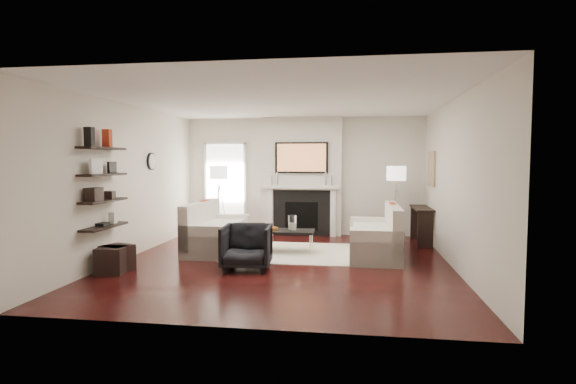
# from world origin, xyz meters

# --- Properties ---
(room_envelope) EXTENTS (6.00, 6.00, 6.00)m
(room_envelope) POSITION_xyz_m (0.00, 0.00, 1.35)
(room_envelope) COLOR #340C0B
(room_envelope) RESTS_ON ground
(chimney_breast) EXTENTS (1.80, 0.25, 2.70)m
(chimney_breast) POSITION_xyz_m (0.00, 2.88, 1.35)
(chimney_breast) COLOR silver
(chimney_breast) RESTS_ON floor
(fireplace_surround) EXTENTS (1.30, 0.02, 1.04)m
(fireplace_surround) POSITION_xyz_m (0.00, 2.74, 0.52)
(fireplace_surround) COLOR black
(fireplace_surround) RESTS_ON floor
(firebox) EXTENTS (0.75, 0.02, 0.65)m
(firebox) POSITION_xyz_m (0.00, 2.73, 0.45)
(firebox) COLOR black
(firebox) RESTS_ON floor
(mantel_pilaster_l) EXTENTS (0.12, 0.08, 1.10)m
(mantel_pilaster_l) POSITION_xyz_m (-0.72, 2.71, 0.55)
(mantel_pilaster_l) COLOR white
(mantel_pilaster_l) RESTS_ON floor
(mantel_pilaster_r) EXTENTS (0.12, 0.08, 1.10)m
(mantel_pilaster_r) POSITION_xyz_m (0.72, 2.71, 0.55)
(mantel_pilaster_r) COLOR white
(mantel_pilaster_r) RESTS_ON floor
(mantel_shelf) EXTENTS (1.70, 0.18, 0.07)m
(mantel_shelf) POSITION_xyz_m (0.00, 2.69, 1.12)
(mantel_shelf) COLOR white
(mantel_shelf) RESTS_ON chimney_breast
(tv_body) EXTENTS (1.20, 0.06, 0.70)m
(tv_body) POSITION_xyz_m (0.00, 2.71, 1.78)
(tv_body) COLOR black
(tv_body) RESTS_ON chimney_breast
(tv_screen) EXTENTS (1.10, 0.00, 0.62)m
(tv_screen) POSITION_xyz_m (0.00, 2.68, 1.78)
(tv_screen) COLOR #BF723F
(tv_screen) RESTS_ON tv_body
(candlestick_l_tall) EXTENTS (0.04, 0.04, 0.30)m
(candlestick_l_tall) POSITION_xyz_m (-0.55, 2.70, 1.30)
(candlestick_l_tall) COLOR silver
(candlestick_l_tall) RESTS_ON mantel_shelf
(candlestick_l_short) EXTENTS (0.04, 0.04, 0.24)m
(candlestick_l_short) POSITION_xyz_m (-0.68, 2.70, 1.27)
(candlestick_l_short) COLOR silver
(candlestick_l_short) RESTS_ON mantel_shelf
(candlestick_r_tall) EXTENTS (0.04, 0.04, 0.30)m
(candlestick_r_tall) POSITION_xyz_m (0.55, 2.70, 1.30)
(candlestick_r_tall) COLOR silver
(candlestick_r_tall) RESTS_ON mantel_shelf
(candlestick_r_short) EXTENTS (0.04, 0.04, 0.24)m
(candlestick_r_short) POSITION_xyz_m (0.68, 2.70, 1.27)
(candlestick_r_short) COLOR silver
(candlestick_r_short) RESTS_ON mantel_shelf
(hallway_panel) EXTENTS (0.90, 0.02, 2.10)m
(hallway_panel) POSITION_xyz_m (-1.85, 2.98, 1.05)
(hallway_panel) COLOR white
(hallway_panel) RESTS_ON floor
(door_trim_l) EXTENTS (0.06, 0.06, 2.16)m
(door_trim_l) POSITION_xyz_m (-2.33, 2.96, 1.05)
(door_trim_l) COLOR white
(door_trim_l) RESTS_ON floor
(door_trim_r) EXTENTS (0.06, 0.06, 2.16)m
(door_trim_r) POSITION_xyz_m (-1.37, 2.96, 1.05)
(door_trim_r) COLOR white
(door_trim_r) RESTS_ON floor
(door_trim_top) EXTENTS (1.02, 0.06, 0.06)m
(door_trim_top) POSITION_xyz_m (-1.85, 2.96, 2.13)
(door_trim_top) COLOR white
(door_trim_top) RESTS_ON wall_back
(rug) EXTENTS (2.60, 2.00, 0.01)m
(rug) POSITION_xyz_m (0.21, 0.83, 0.01)
(rug) COLOR beige
(rug) RESTS_ON floor
(loveseat_left_base) EXTENTS (0.85, 1.80, 0.42)m
(loveseat_left_base) POSITION_xyz_m (-1.39, 0.81, 0.21)
(loveseat_left_base) COLOR silver
(loveseat_left_base) RESTS_ON floor
(loveseat_left_back) EXTENTS (0.18, 1.80, 0.80)m
(loveseat_left_back) POSITION_xyz_m (-1.72, 0.81, 0.53)
(loveseat_left_back) COLOR silver
(loveseat_left_back) RESTS_ON floor
(loveseat_left_arm_n) EXTENTS (0.85, 0.18, 0.60)m
(loveseat_left_arm_n) POSITION_xyz_m (-1.39, -0.00, 0.30)
(loveseat_left_arm_n) COLOR silver
(loveseat_left_arm_n) RESTS_ON floor
(loveseat_left_arm_s) EXTENTS (0.85, 0.18, 0.60)m
(loveseat_left_arm_s) POSITION_xyz_m (-1.39, 1.62, 0.30)
(loveseat_left_arm_s) COLOR silver
(loveseat_left_arm_s) RESTS_ON floor
(loveseat_left_cushion) EXTENTS (0.63, 1.44, 0.10)m
(loveseat_left_cushion) POSITION_xyz_m (-1.34, 0.81, 0.47)
(loveseat_left_cushion) COLOR silver
(loveseat_left_cushion) RESTS_ON loveseat_left_base
(pillow_left_orange) EXTENTS (0.10, 0.42, 0.42)m
(pillow_left_orange) POSITION_xyz_m (-1.72, 1.11, 0.73)
(pillow_left_orange) COLOR #B23015
(pillow_left_orange) RESTS_ON loveseat_left_cushion
(pillow_left_charcoal) EXTENTS (0.10, 0.40, 0.40)m
(pillow_left_charcoal) POSITION_xyz_m (-1.72, 0.51, 0.72)
(pillow_left_charcoal) COLOR black
(pillow_left_charcoal) RESTS_ON loveseat_left_cushion
(loveseat_right_base) EXTENTS (0.85, 1.80, 0.42)m
(loveseat_right_base) POSITION_xyz_m (1.54, 0.71, 0.21)
(loveseat_right_base) COLOR silver
(loveseat_right_base) RESTS_ON floor
(loveseat_right_back) EXTENTS (0.18, 1.80, 0.80)m
(loveseat_right_back) POSITION_xyz_m (1.87, 0.71, 0.53)
(loveseat_right_back) COLOR silver
(loveseat_right_back) RESTS_ON floor
(loveseat_right_arm_n) EXTENTS (0.85, 0.18, 0.60)m
(loveseat_right_arm_n) POSITION_xyz_m (1.54, -0.10, 0.30)
(loveseat_right_arm_n) COLOR silver
(loveseat_right_arm_n) RESTS_ON floor
(loveseat_right_arm_s) EXTENTS (0.85, 0.18, 0.60)m
(loveseat_right_arm_s) POSITION_xyz_m (1.54, 1.52, 0.30)
(loveseat_right_arm_s) COLOR silver
(loveseat_right_arm_s) RESTS_ON floor
(loveseat_right_cushion) EXTENTS (0.63, 1.44, 0.10)m
(loveseat_right_cushion) POSITION_xyz_m (1.49, 0.71, 0.47)
(loveseat_right_cushion) COLOR silver
(loveseat_right_cushion) RESTS_ON loveseat_right_base
(pillow_right_orange) EXTENTS (0.10, 0.42, 0.42)m
(pillow_right_orange) POSITION_xyz_m (1.87, 1.01, 0.73)
(pillow_right_orange) COLOR #B23015
(pillow_right_orange) RESTS_ON loveseat_right_cushion
(pillow_right_charcoal) EXTENTS (0.10, 0.40, 0.40)m
(pillow_right_charcoal) POSITION_xyz_m (1.87, 0.41, 0.72)
(pillow_right_charcoal) COLOR black
(pillow_right_charcoal) RESTS_ON loveseat_right_cushion
(coffee_table) EXTENTS (1.10, 0.55, 0.04)m
(coffee_table) POSITION_xyz_m (-0.10, 0.84, 0.40)
(coffee_table) COLOR black
(coffee_table) RESTS_ON floor
(coffee_leg_nw) EXTENTS (0.02, 0.02, 0.38)m
(coffee_leg_nw) POSITION_xyz_m (-0.60, 0.62, 0.19)
(coffee_leg_nw) COLOR silver
(coffee_leg_nw) RESTS_ON floor
(coffee_leg_ne) EXTENTS (0.02, 0.02, 0.38)m
(coffee_leg_ne) POSITION_xyz_m (0.40, 0.62, 0.19)
(coffee_leg_ne) COLOR silver
(coffee_leg_ne) RESTS_ON floor
(coffee_leg_sw) EXTENTS (0.02, 0.02, 0.38)m
(coffee_leg_sw) POSITION_xyz_m (-0.60, 1.06, 0.19)
(coffee_leg_sw) COLOR silver
(coffee_leg_sw) RESTS_ON floor
(coffee_leg_se) EXTENTS (0.02, 0.02, 0.38)m
(coffee_leg_se) POSITION_xyz_m (0.40, 1.06, 0.19)
(coffee_leg_se) COLOR silver
(coffee_leg_se) RESTS_ON floor
(hurricane_glass) EXTENTS (0.16, 0.16, 0.28)m
(hurricane_glass) POSITION_xyz_m (0.05, 0.84, 0.56)
(hurricane_glass) COLOR white
(hurricane_glass) RESTS_ON coffee_table
(hurricane_candle) EXTENTS (0.09, 0.09, 0.13)m
(hurricane_candle) POSITION_xyz_m (0.05, 0.84, 0.49)
(hurricane_candle) COLOR white
(hurricane_candle) RESTS_ON coffee_table
(copper_bowl) EXTENTS (0.26, 0.26, 0.04)m
(copper_bowl) POSITION_xyz_m (-0.35, 0.84, 0.45)
(copper_bowl) COLOR #C06420
(copper_bowl) RESTS_ON coffee_table
(armchair) EXTENTS (0.80, 0.76, 0.77)m
(armchair) POSITION_xyz_m (-0.50, -0.50, 0.39)
(armchair) COLOR black
(armchair) RESTS_ON floor
(lamp_left_post) EXTENTS (0.02, 0.02, 1.20)m
(lamp_left_post) POSITION_xyz_m (-1.85, 2.44, 0.60)
(lamp_left_post) COLOR silver
(lamp_left_post) RESTS_ON floor
(lamp_left_shade) EXTENTS (0.40, 0.40, 0.30)m
(lamp_left_shade) POSITION_xyz_m (-1.85, 2.44, 1.45)
(lamp_left_shade) COLOR white
(lamp_left_shade) RESTS_ON lamp_left_post
(lamp_left_leg_a) EXTENTS (0.25, 0.02, 1.23)m
(lamp_left_leg_a) POSITION_xyz_m (-1.74, 2.44, 0.60)
(lamp_left_leg_a) COLOR silver
(lamp_left_leg_a) RESTS_ON floor
(lamp_left_leg_b) EXTENTS (0.14, 0.22, 1.23)m
(lamp_left_leg_b) POSITION_xyz_m (-1.91, 2.54, 0.60)
(lamp_left_leg_b) COLOR silver
(lamp_left_leg_b) RESTS_ON floor
(lamp_left_leg_c) EXTENTS (0.14, 0.22, 1.23)m
(lamp_left_leg_c) POSITION_xyz_m (-1.91, 2.35, 0.60)
(lamp_left_leg_c) COLOR silver
(lamp_left_leg_c) RESTS_ON floor
(lamp_right_post) EXTENTS (0.02, 0.02, 1.20)m
(lamp_right_post) POSITION_xyz_m (2.05, 2.22, 0.60)
(lamp_right_post) COLOR silver
(lamp_right_post) RESTS_ON floor
(lamp_right_shade) EXTENTS (0.40, 0.40, 0.30)m
(lamp_right_shade) POSITION_xyz_m (2.05, 2.22, 1.45)
(lamp_right_shade) COLOR white
(lamp_right_shade) RESTS_ON lamp_right_post
(lamp_right_leg_a) EXTENTS (0.25, 0.02, 1.23)m
(lamp_right_leg_a) POSITION_xyz_m (2.16, 2.22, 0.60)
(lamp_right_leg_a) COLOR silver
(lamp_right_leg_a) RESTS_ON floor
(lamp_right_leg_b) EXTENTS (0.14, 0.22, 1.23)m
(lamp_right_leg_b) POSITION_xyz_m (2.00, 2.31, 0.60)
(lamp_right_leg_b) COLOR silver
(lamp_right_leg_b) RESTS_ON floor
(lamp_right_leg_c) EXTENTS (0.14, 0.22, 1.23)m
(lamp_right_leg_c) POSITION_xyz_m (1.99, 2.12, 0.60)
(lamp_right_leg_c) COLOR silver
(lamp_right_leg_c) RESTS_ON floor
(console_top) EXTENTS (0.35, 1.20, 0.04)m
(console_top) POSITION_xyz_m (2.57, 2.18, 0.73)
(console_top) COLOR black
(console_top) RESTS_ON floor
(console_leg_n) EXTENTS (0.30, 0.04, 0.71)m
(console_leg_n) POSITION_xyz_m (2.57, 1.63, 0.35)
(console_leg_n) COLOR black
(console_leg_n) RESTS_ON floor
(console_leg_s) EXTENTS (0.30, 0.04, 0.71)m
(console_leg_s) POSITION_xyz_m (2.57, 2.73, 0.35)
(console_leg_s) COLOR black
(console_leg_s) RESTS_ON floor
(wall_art) EXTENTS (0.03, 0.70, 0.70)m
(wall_art) POSITION_xyz_m (2.73, 2.05, 1.55)
(wall_art) COLOR #A78253
(wall_art) RESTS_ON wall_right
(shelf_bottom) EXTENTS (0.25, 1.00, 0.03)m
(shelf_bottom) POSITION_xyz_m (-2.62, -1.00, 0.70)
(shelf_bottom) COLOR black
(shelf_bottom) RESTS_ON wall_left
(shelf_lower) EXTENTS (0.25, 1.00, 0.04)m
(shelf_lower) POSITION_xyz_m (-2.62, -1.00, 1.10)
(shelf_lower) COLOR black
(shelf_lower) RESTS_ON wall_left
(shelf_upper) EXTENTS (0.25, 1.00, 0.04)m
(shelf_upper) POSITION_xyz_m (-2.62, -1.00, 1.50)
(shelf_upper) COLOR black
(shelf_upper) RESTS_ON wall_left
(shelf_top) EXTENTS (0.25, 1.00, 0.04)m
(shelf_top) POSITION_xyz_m (-2.62, -1.00, 1.90)
(shelf_top) COLOR black
(shelf_top) RESTS_ON wall_left
(decor_magfile_a) EXTENTS (0.12, 0.10, 0.28)m
(decor_magfile_a) POSITION_xyz_m (-2.62, -1.33, 2.06)
(decor_magfile_a) COLOR black
(decor_magfile_a) RESTS_ON shelf_top
(decor_magfile_b) EXTENTS (0.12, 0.10, 0.28)m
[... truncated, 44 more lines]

